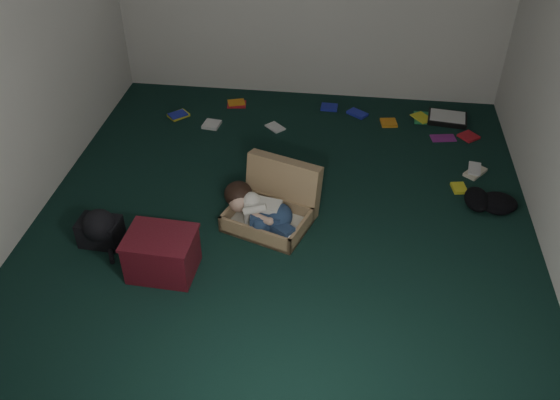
# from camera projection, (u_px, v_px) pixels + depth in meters

# --- Properties ---
(floor) EXTENTS (4.50, 4.50, 0.00)m
(floor) POSITION_uv_depth(u_px,v_px,m) (282.00, 223.00, 4.76)
(floor) COLOR black
(floor) RESTS_ON ground
(wall_front) EXTENTS (4.50, 0.00, 4.50)m
(wall_front) POSITION_uv_depth(u_px,v_px,m) (208.00, 340.00, 2.20)
(wall_front) COLOR silver
(wall_front) RESTS_ON ground
(wall_left) EXTENTS (0.00, 4.50, 4.50)m
(wall_left) POSITION_uv_depth(u_px,v_px,m) (2.00, 58.00, 4.17)
(wall_left) COLOR silver
(wall_left) RESTS_ON ground
(suitcase) EXTENTS (0.79, 0.78, 0.46)m
(suitcase) POSITION_uv_depth(u_px,v_px,m) (274.00, 204.00, 4.73)
(suitcase) COLOR tan
(suitcase) RESTS_ON floor
(person) EXTENTS (0.62, 0.48, 0.28)m
(person) POSITION_uv_depth(u_px,v_px,m) (260.00, 210.00, 4.61)
(person) COLOR silver
(person) RESTS_ON suitcase
(maroon_bin) EXTENTS (0.50, 0.40, 0.33)m
(maroon_bin) POSITION_uv_depth(u_px,v_px,m) (162.00, 254.00, 4.23)
(maroon_bin) COLOR #4F1019
(maroon_bin) RESTS_ON floor
(backpack) EXTENTS (0.41, 0.33, 0.23)m
(backpack) POSITION_uv_depth(u_px,v_px,m) (100.00, 231.00, 4.51)
(backpack) COLOR black
(backpack) RESTS_ON floor
(clothing_pile) EXTENTS (0.49, 0.45, 0.13)m
(clothing_pile) POSITION_uv_depth(u_px,v_px,m) (493.00, 204.00, 4.86)
(clothing_pile) COLOR black
(clothing_pile) RESTS_ON floor
(paper_tray) EXTENTS (0.42, 0.33, 0.05)m
(paper_tray) POSITION_uv_depth(u_px,v_px,m) (447.00, 118.00, 6.04)
(paper_tray) COLOR black
(paper_tray) RESTS_ON floor
(book_scatter) EXTENTS (3.13, 1.52, 0.02)m
(book_scatter) POSITION_uv_depth(u_px,v_px,m) (350.00, 129.00, 5.90)
(book_scatter) COLOR yellow
(book_scatter) RESTS_ON floor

